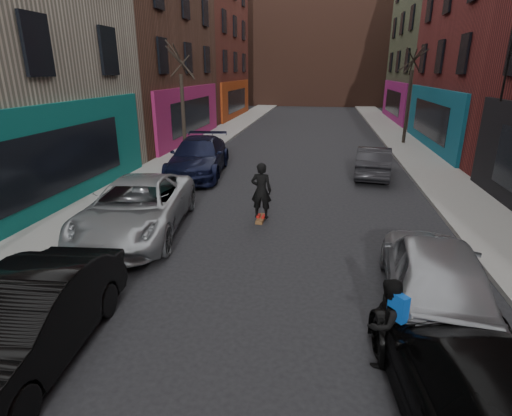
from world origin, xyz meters
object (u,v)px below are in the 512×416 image
(tree_right_far, at_px, (410,87))
(parked_left_far, at_px, (137,207))
(pedestrian, at_px, (387,323))
(tree_left_far, at_px, (182,93))
(parked_right_mid, at_px, (488,396))
(parked_right_far, at_px, (434,272))
(skateboard, at_px, (261,219))
(skateboarder, at_px, (261,190))
(parked_left_end, at_px, (199,157))
(parked_right_end, at_px, (374,162))
(parked_left_mid, at_px, (25,323))

(tree_right_far, distance_m, parked_left_far, 19.55)
(tree_right_far, xyz_separation_m, pedestrian, (-3.97, -20.98, -2.76))
(pedestrian, bearing_deg, tree_left_far, -98.92)
(parked_right_mid, height_order, parked_right_far, parked_right_far)
(tree_right_far, distance_m, parked_right_mid, 22.64)
(parked_left_far, height_order, skateboard, parked_left_far)
(parked_right_far, relative_size, pedestrian, 3.03)
(parked_right_mid, height_order, skateboard, parked_right_mid)
(tree_left_far, height_order, parked_left_far, tree_left_far)
(parked_left_far, relative_size, skateboarder, 3.15)
(parked_left_end, relative_size, parked_right_end, 1.38)
(parked_left_end, height_order, skateboarder, skateboarder)
(tree_right_far, xyz_separation_m, skateboarder, (-6.88, -14.87, -2.55))
(parked_left_mid, height_order, skateboarder, skateboarder)
(parked_left_mid, xyz_separation_m, parked_right_far, (6.74, 2.73, 0.05))
(parked_right_far, height_order, pedestrian, parked_right_far)
(parked_right_mid, xyz_separation_m, skateboard, (-3.93, 7.41, -0.68))
(pedestrian, bearing_deg, parked_left_end, -98.51)
(tree_left_far, height_order, pedestrian, tree_left_far)
(parked_right_end, distance_m, skateboard, 7.51)
(parked_right_far, distance_m, skateboard, 5.93)
(tree_left_far, bearing_deg, skateboard, -58.12)
(parked_right_end, bearing_deg, tree_left_far, -7.86)
(parked_left_end, bearing_deg, skateboard, -62.21)
(parked_left_far, xyz_separation_m, skateboard, (3.38, 1.54, -0.72))
(parked_right_mid, height_order, parked_right_end, parked_right_mid)
(skateboard, xyz_separation_m, skateboarder, (0.00, 0.00, 0.93))
(tree_left_far, relative_size, parked_left_far, 1.17)
(parked_left_end, bearing_deg, parked_right_far, -57.83)
(parked_right_far, bearing_deg, tree_right_far, -92.39)
(parked_left_end, bearing_deg, parked_right_mid, -65.77)
(parked_right_far, bearing_deg, parked_right_end, -84.08)
(parked_left_far, xyz_separation_m, pedestrian, (6.29, -4.58, -0.01))
(parked_left_end, relative_size, pedestrian, 3.69)
(tree_left_far, distance_m, skateboarder, 10.71)
(parked_left_end, height_order, skateboard, parked_left_end)
(parked_left_mid, xyz_separation_m, parked_left_far, (-0.69, 5.46, 0.04))
(tree_right_far, xyz_separation_m, skateboard, (-6.88, -14.87, -3.48))
(tree_left_far, distance_m, parked_right_mid, 19.00)
(parked_left_far, bearing_deg, tree_left_far, 93.61)
(parked_left_far, bearing_deg, parked_left_mid, -90.76)
(parked_right_end, bearing_deg, skateboard, 64.29)
(tree_left_far, distance_m, skateboard, 10.96)
(tree_right_far, bearing_deg, parked_left_mid, -113.65)
(tree_left_far, height_order, parked_left_end, tree_left_far)
(parked_right_mid, xyz_separation_m, parked_right_end, (0.14, 13.68, -0.07))
(parked_left_end, relative_size, parked_right_far, 1.22)
(parked_left_mid, distance_m, pedestrian, 5.67)
(parked_left_far, relative_size, pedestrian, 3.68)
(parked_left_mid, xyz_separation_m, skateboard, (2.69, 7.00, -0.68))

